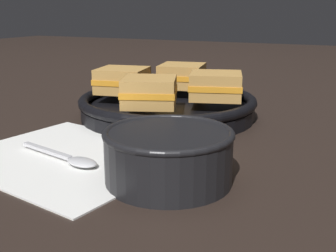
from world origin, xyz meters
name	(u,v)px	position (x,y,z in m)	size (l,w,h in m)	color
ground_plane	(150,151)	(0.00, 0.00, 0.00)	(4.00, 4.00, 0.00)	black
napkin	(69,156)	(-0.09, -0.07, 0.00)	(0.32, 0.29, 0.00)	white
soup_bowl	(168,152)	(0.07, -0.09, 0.04)	(0.15, 0.15, 0.06)	black
spoon	(72,159)	(-0.07, -0.09, 0.01)	(0.15, 0.05, 0.01)	silver
skillet	(168,106)	(-0.06, 0.19, 0.02)	(0.33, 0.33, 0.04)	black
sandwich_near_left	(123,80)	(-0.15, 0.18, 0.07)	(0.11, 0.10, 0.05)	#C18E47
sandwich_near_right	(150,92)	(-0.05, 0.10, 0.07)	(0.11, 0.12, 0.05)	#C18E47
sandwich_far_left	(216,86)	(0.03, 0.20, 0.07)	(0.11, 0.11, 0.05)	#C18E47
sandwich_far_right	(182,76)	(-0.07, 0.28, 0.07)	(0.10, 0.11, 0.05)	#C18E47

